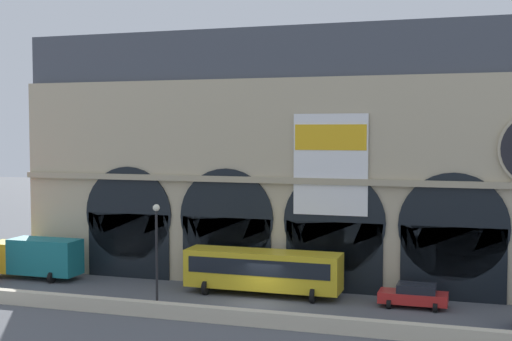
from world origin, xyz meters
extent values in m
plane|color=#54565B|center=(0.00, 0.00, 0.00)|extent=(200.00, 200.00, 0.00)
cube|color=beige|center=(0.00, -4.80, 0.46)|extent=(90.00, 0.70, 0.91)
cube|color=#BCAD8C|center=(0.00, 7.97, 7.65)|extent=(42.27, 5.94, 15.29)
cube|color=#424751|center=(0.00, 8.27, 17.19)|extent=(42.27, 5.34, 3.80)
cube|color=black|center=(-12.19, 4.95, 2.52)|extent=(6.95, 0.20, 5.03)
cylinder|color=black|center=(-12.19, 4.95, 5.03)|extent=(7.32, 0.20, 7.32)
cube|color=black|center=(-4.06, 4.95, 2.52)|extent=(6.95, 0.20, 5.03)
cylinder|color=black|center=(-4.06, 4.95, 5.03)|extent=(7.32, 0.20, 7.32)
cube|color=black|center=(4.06, 4.95, 2.52)|extent=(6.95, 0.20, 5.03)
cylinder|color=black|center=(4.06, 4.95, 5.03)|extent=(7.32, 0.20, 7.32)
cube|color=black|center=(12.19, 4.95, 2.52)|extent=(6.95, 0.20, 5.03)
cylinder|color=black|center=(12.19, 4.95, 5.03)|extent=(7.32, 0.20, 7.32)
cube|color=white|center=(3.80, 4.83, 9.10)|extent=(5.31, 0.12, 7.16)
cube|color=yellow|center=(3.80, 4.75, 11.02)|extent=(5.10, 0.04, 1.80)
cube|color=tan|center=(0.00, 4.85, 7.91)|extent=(42.27, 0.50, 0.44)
cube|color=gold|center=(-21.80, 2.42, 1.57)|extent=(2.00, 2.30, 2.30)
cube|color=#19727A|center=(-18.05, 2.42, 1.77)|extent=(5.50, 2.30, 2.70)
cylinder|color=black|center=(-21.90, 3.46, 0.42)|extent=(0.28, 0.84, 0.84)
cylinder|color=black|center=(-16.80, 1.39, 0.42)|extent=(0.28, 0.84, 0.84)
cylinder|color=black|center=(-16.80, 3.46, 0.42)|extent=(0.28, 0.84, 0.84)
cube|color=gold|center=(-0.49, 2.59, 1.80)|extent=(11.00, 2.50, 2.60)
cube|color=black|center=(-0.49, 1.32, 2.15)|extent=(10.12, 0.04, 1.10)
cylinder|color=black|center=(-4.34, 1.47, 0.50)|extent=(0.28, 1.00, 1.00)
cylinder|color=black|center=(-4.34, 3.72, 0.50)|extent=(0.28, 1.00, 1.00)
cylinder|color=black|center=(3.36, 1.47, 0.50)|extent=(0.28, 1.00, 1.00)
cylinder|color=black|center=(3.36, 3.72, 0.50)|extent=(0.28, 1.00, 1.00)
cube|color=red|center=(9.82, 2.36, 0.65)|extent=(4.40, 1.80, 0.70)
cube|color=black|center=(10.04, 2.36, 1.27)|extent=(2.46, 1.62, 0.55)
cylinder|color=black|center=(8.37, 1.55, 0.30)|extent=(0.28, 0.60, 0.60)
cylinder|color=black|center=(8.37, 3.17, 0.30)|extent=(0.28, 0.60, 0.60)
cylinder|color=black|center=(11.28, 1.55, 0.30)|extent=(0.28, 0.60, 0.60)
cylinder|color=black|center=(11.28, 3.17, 0.30)|extent=(0.28, 0.60, 0.60)
cylinder|color=black|center=(-5.41, -4.00, 3.25)|extent=(0.16, 0.16, 6.50)
sphere|color=#F2EDCC|center=(-5.41, -4.00, 6.68)|extent=(0.44, 0.44, 0.44)
camera|label=1|loc=(13.61, -43.00, 11.52)|focal=48.53mm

